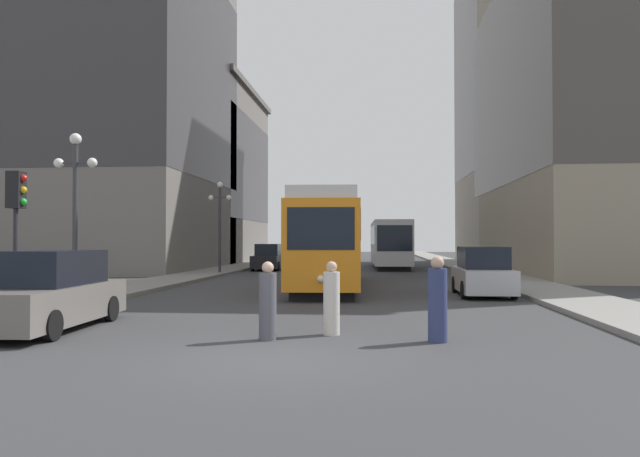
% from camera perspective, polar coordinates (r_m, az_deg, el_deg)
% --- Properties ---
extents(ground_plane, '(200.00, 200.00, 0.00)m').
position_cam_1_polar(ground_plane, '(10.47, -4.69, -12.44)').
color(ground_plane, '#38383A').
extents(sidewalk_left, '(2.88, 120.00, 0.15)m').
position_cam_1_polar(sidewalk_left, '(51.18, -6.13, -3.37)').
color(sidewalk_left, gray).
rests_on(sidewalk_left, ground).
extents(sidewalk_right, '(2.88, 120.00, 0.15)m').
position_cam_1_polar(sidewalk_right, '(50.58, 13.00, -3.37)').
color(sidewalk_right, gray).
rests_on(sidewalk_right, ground).
extents(streetcar, '(3.23, 13.71, 3.89)m').
position_cam_1_polar(streetcar, '(26.14, 0.77, -1.05)').
color(streetcar, black).
rests_on(streetcar, ground).
extents(transit_bus, '(2.96, 11.64, 3.45)m').
position_cam_1_polar(transit_bus, '(44.92, 6.68, -1.29)').
color(transit_bus, black).
rests_on(transit_bus, ground).
extents(parked_car_left_near, '(1.98, 4.72, 1.82)m').
position_cam_1_polar(parked_car_left_near, '(41.79, -4.93, -2.82)').
color(parked_car_left_near, black).
rests_on(parked_car_left_near, ground).
extents(parked_car_left_mid, '(2.07, 4.96, 1.82)m').
position_cam_1_polar(parked_car_left_mid, '(15.13, -24.47, -5.62)').
color(parked_car_left_mid, black).
rests_on(parked_car_left_mid, ground).
extents(parked_car_right_far, '(1.92, 4.29, 1.82)m').
position_cam_1_polar(parked_car_right_far, '(22.92, 15.28, -4.14)').
color(parked_car_right_far, black).
rests_on(parked_car_right_far, ground).
extents(pedestrian_crossing_near, '(0.36, 0.36, 1.60)m').
position_cam_1_polar(pedestrian_crossing_near, '(13.04, 1.11, -6.90)').
color(pedestrian_crossing_near, beige).
rests_on(pedestrian_crossing_near, ground).
extents(pedestrian_crossing_far, '(0.39, 0.39, 1.73)m').
position_cam_1_polar(pedestrian_crossing_far, '(12.35, 11.18, -6.91)').
color(pedestrian_crossing_far, navy).
rests_on(pedestrian_crossing_far, ground).
extents(pedestrian_on_sidewalk, '(0.36, 0.36, 1.62)m').
position_cam_1_polar(pedestrian_on_sidewalk, '(12.42, -5.02, -7.15)').
color(pedestrian_on_sidewalk, '#4C4C56').
rests_on(pedestrian_on_sidewalk, ground).
extents(traffic_light_near_left, '(0.47, 0.36, 3.67)m').
position_cam_1_polar(traffic_light_near_left, '(17.14, -27.03, 2.07)').
color(traffic_light_near_left, '#232328').
rests_on(traffic_light_near_left, sidewalk_left).
extents(lamp_post_left_near, '(1.41, 0.36, 5.27)m').
position_cam_1_polar(lamp_post_left_near, '(20.22, -22.36, 3.41)').
color(lamp_post_left_near, '#333338').
rests_on(lamp_post_left_near, sidewalk_left).
extents(lamp_post_left_far, '(1.41, 0.36, 5.45)m').
position_cam_1_polar(lamp_post_left_far, '(36.40, -9.56, 1.50)').
color(lamp_post_left_far, '#333338').
rests_on(lamp_post_left_far, sidewalk_left).
extents(building_left_corner, '(10.92, 17.09, 16.26)m').
position_cam_1_polar(building_left_corner, '(57.93, -11.55, 5.09)').
color(building_left_corner, slate).
rests_on(building_left_corner, ground).
extents(building_left_midblock, '(16.52, 17.26, 25.39)m').
position_cam_1_polar(building_left_midblock, '(46.35, -20.35, 12.67)').
color(building_left_midblock, slate).
rests_on(building_left_midblock, ground).
extents(building_right_corner, '(12.33, 22.49, 22.81)m').
position_cam_1_polar(building_right_corner, '(42.63, 24.96, 12.08)').
color(building_right_corner, gray).
rests_on(building_right_corner, ground).
extents(building_right_midblock, '(15.88, 15.01, 31.99)m').
position_cam_1_polar(building_right_midblock, '(59.33, 21.19, 13.01)').
color(building_right_midblock, '#A89E8E').
rests_on(building_right_midblock, ground).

